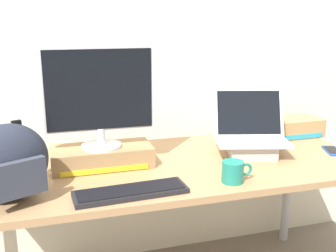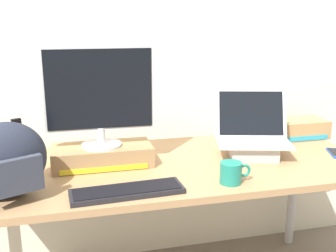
# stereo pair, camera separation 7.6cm
# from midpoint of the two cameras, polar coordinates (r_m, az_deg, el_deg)

# --- Properties ---
(back_wall) EXTENTS (7.00, 0.10, 2.60)m
(back_wall) POSITION_cam_midpoint_polar(r_m,az_deg,el_deg) (2.26, -4.55, 12.93)
(back_wall) COLOR silver
(back_wall) RESTS_ON ground
(desk) EXTENTS (1.85, 0.78, 0.72)m
(desk) POSITION_cam_midpoint_polar(r_m,az_deg,el_deg) (1.93, -1.14, -7.04)
(desk) COLOR #A87F56
(desk) RESTS_ON ground
(toner_box_yellow) EXTENTS (0.45, 0.21, 0.09)m
(toner_box_yellow) POSITION_cam_midpoint_polar(r_m,az_deg,el_deg) (1.89, -10.31, -4.19)
(toner_box_yellow) COLOR #9E7A51
(toner_box_yellow) RESTS_ON desk
(desktop_monitor) EXTENTS (0.48, 0.18, 0.45)m
(desktop_monitor) POSITION_cam_midpoint_polar(r_m,az_deg,el_deg) (1.82, -10.73, 4.15)
(desktop_monitor) COLOR silver
(desktop_monitor) RESTS_ON toner_box_yellow
(open_laptop) EXTENTS (0.40, 0.33, 0.31)m
(open_laptop) POSITION_cam_midpoint_polar(r_m,az_deg,el_deg) (2.04, 10.31, -2.05)
(open_laptop) COLOR #ADADB2
(open_laptop) RESTS_ON desk
(external_keyboard) EXTENTS (0.44, 0.15, 0.02)m
(external_keyboard) POSITION_cam_midpoint_polar(r_m,az_deg,el_deg) (1.60, -6.59, -9.10)
(external_keyboard) COLOR black
(external_keyboard) RESTS_ON desk
(messenger_backpack) EXTENTS (0.36, 0.31, 0.29)m
(messenger_backpack) POSITION_cam_midpoint_polar(r_m,az_deg,el_deg) (1.62, -22.65, -4.76)
(messenger_backpack) COLOR #232838
(messenger_backpack) RESTS_ON desk
(coffee_mug) EXTENTS (0.13, 0.09, 0.09)m
(coffee_mug) POSITION_cam_midpoint_polar(r_m,az_deg,el_deg) (1.70, 7.80, -6.33)
(coffee_mug) COLOR #1E7F70
(coffee_mug) RESTS_ON desk
(cell_phone) EXTENTS (0.11, 0.16, 0.01)m
(cell_phone) POSITION_cam_midpoint_polar(r_m,az_deg,el_deg) (2.21, 20.98, -3.23)
(cell_phone) COLOR #19479E
(cell_phone) RESTS_ON desk
(toner_box_cyan) EXTENTS (0.32, 0.18, 0.10)m
(toner_box_cyan) POSITION_cam_midpoint_polar(r_m,az_deg,el_deg) (2.42, 15.99, -0.12)
(toner_box_cyan) COLOR #A88456
(toner_box_cyan) RESTS_ON desk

